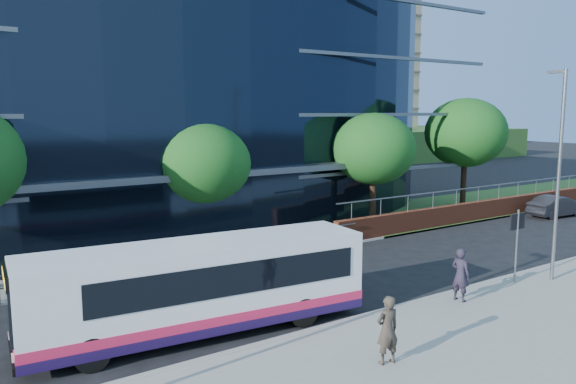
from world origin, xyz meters
TOP-DOWN VIEW (x-y plane):
  - ground at (0.00, 0.00)m, footprint 200.00×200.00m
  - pavement_near at (0.00, -5.00)m, footprint 80.00×8.00m
  - kerb at (0.00, -1.00)m, footprint 80.00×0.25m
  - yellow_line_outer at (0.00, -0.80)m, footprint 80.00×0.08m
  - yellow_line_inner at (0.00, -0.65)m, footprint 80.00×0.08m
  - far_forecourt at (-6.00, 11.00)m, footprint 50.00×8.00m
  - grass_verge at (24.00, 11.00)m, footprint 36.00×8.00m
  - glass_office at (-4.00, 20.85)m, footprint 44.00×23.10m
  - retaining_wall at (20.00, 7.30)m, footprint 34.00×0.40m
  - guard_railings at (-8.00, 7.00)m, footprint 24.00×0.05m
  - apartment_block at (32.00, 57.21)m, footprint 60.00×42.00m
  - street_sign at (4.50, -1.59)m, footprint 0.85×0.09m
  - tree_far_b at (-3.00, 9.50)m, footprint 4.29×4.29m
  - tree_far_c at (7.00, 9.00)m, footprint 4.62×4.62m
  - tree_far_d at (16.00, 10.00)m, footprint 5.28×5.28m
  - tree_dist_e at (24.00, 40.00)m, footprint 4.62×4.62m
  - tree_dist_f at (40.00, 42.00)m, footprint 4.29×4.29m
  - streetlight_east at (6.00, -2.17)m, footprint 0.15×0.77m
  - city_bus at (-7.27, 0.93)m, footprint 10.38×3.30m
  - parked_car at (19.35, 5.40)m, footprint 4.19×1.88m
  - pedestrian at (1.06, -1.79)m, footprint 0.52×0.72m
  - pedestrian_b at (-4.42, -3.90)m, footprint 0.71×0.52m

SIDE VIEW (x-z plane):
  - ground at x=0.00m, z-range 0.00..0.00m
  - yellow_line_outer at x=0.00m, z-range 0.00..0.01m
  - yellow_line_inner at x=0.00m, z-range 0.00..0.01m
  - far_forecourt at x=-6.00m, z-range 0.00..0.10m
  - grass_verge at x=24.00m, z-range 0.00..0.12m
  - pavement_near at x=0.00m, z-range 0.00..0.15m
  - kerb at x=0.00m, z-range 0.00..0.16m
  - retaining_wall at x=20.00m, z-range -0.44..1.67m
  - parked_car at x=19.35m, z-range 0.00..1.34m
  - guard_railings at x=-8.00m, z-range 0.27..1.37m
  - pedestrian_b at x=-4.42m, z-range 0.15..1.96m
  - pedestrian at x=1.06m, z-range 0.15..1.99m
  - city_bus at x=-7.27m, z-range 0.08..2.84m
  - street_sign at x=4.50m, z-range 0.75..3.55m
  - tree_far_b at x=-3.00m, z-range 1.19..7.23m
  - tree_dist_f at x=40.00m, z-range 1.19..7.23m
  - streetlight_east at x=6.00m, z-range 0.44..8.44m
  - tree_far_c at x=7.00m, z-range 1.28..7.79m
  - tree_dist_e at x=24.00m, z-range 1.28..7.79m
  - tree_far_d at x=16.00m, z-range 1.47..8.91m
  - glass_office at x=-4.00m, z-range 0.00..16.00m
  - apartment_block at x=32.00m, z-range -3.89..26.11m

